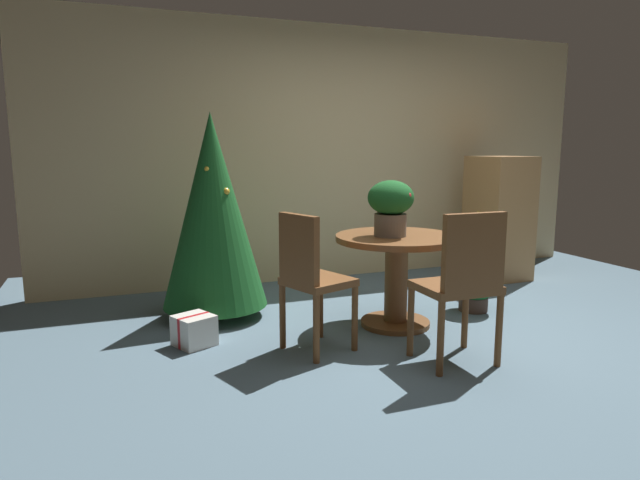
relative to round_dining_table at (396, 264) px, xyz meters
The scene contains 10 objects.
ground_plane 0.69m from the round_dining_table, 65.30° to the right, with size 6.60×6.60×0.00m, color slate.
back_wall_panel 1.95m from the round_dining_table, 83.47° to the left, with size 6.00×0.10×2.60m, color beige.
round_dining_table is the anchor object (origin of this frame).
flower_vase 0.47m from the round_dining_table, behind, with size 0.35×0.35×0.42m.
wooden_chair_left 0.87m from the round_dining_table, 160.00° to the right, with size 0.50×0.51×0.95m.
wooden_chair_near 0.86m from the round_dining_table, 90.00° to the right, with size 0.47×0.40×0.99m.
holiday_tree 1.51m from the round_dining_table, 150.08° to the left, with size 0.84×0.84×1.65m.
gift_box_cream 1.59m from the round_dining_table, behind, with size 0.32×0.32×0.22m.
wooden_cabinet 2.09m from the round_dining_table, 30.62° to the left, with size 0.53×0.60×1.28m.
potted_plant 0.85m from the round_dining_table, ahead, with size 0.39×0.39×0.47m.
Camera 1 is at (-2.24, -3.26, 1.38)m, focal length 31.15 mm.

